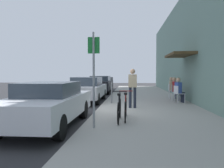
{
  "coord_description": "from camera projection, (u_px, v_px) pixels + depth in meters",
  "views": [
    {
      "loc": [
        1.39,
        -9.22,
        1.6
      ],
      "look_at": [
        0.14,
        5.84,
        0.91
      ],
      "focal_mm": 35.49,
      "sensor_mm": 36.0,
      "label": 1
    }
  ],
  "objects": [
    {
      "name": "parked_car_2",
      "position": [
        100.0,
        84.0,
        18.44
      ],
      "size": [
        1.8,
        4.4,
        1.43
      ],
      "color": "black",
      "rests_on": "ground_plane"
    },
    {
      "name": "seated_patron_2",
      "position": [
        172.0,
        87.0,
        13.27
      ],
      "size": [
        0.45,
        0.39,
        1.29
      ],
      "color": "#232838",
      "rests_on": "sidewalk_slab"
    },
    {
      "name": "seated_patron_1",
      "position": [
        175.0,
        88.0,
        12.36
      ],
      "size": [
        0.47,
        0.41,
        1.29
      ],
      "color": "#232838",
      "rests_on": "sidewalk_slab"
    },
    {
      "name": "parking_meter",
      "position": [
        112.0,
        88.0,
        11.16
      ],
      "size": [
        0.12,
        0.1,
        1.32
      ],
      "color": "slate",
      "rests_on": "sidewalk_slab"
    },
    {
      "name": "ground_plane",
      "position": [
        97.0,
        112.0,
        9.37
      ],
      "size": [
        60.0,
        60.0,
        0.0
      ],
      "primitive_type": "plane",
      "color": "#2D2D30"
    },
    {
      "name": "seated_patron_0",
      "position": [
        179.0,
        89.0,
        11.37
      ],
      "size": [
        0.5,
        0.46,
        1.29
      ],
      "color": "#232838",
      "rests_on": "sidewalk_slab"
    },
    {
      "name": "sidewalk_slab",
      "position": [
        147.0,
        104.0,
        11.17
      ],
      "size": [
        4.5,
        32.0,
        0.12
      ],
      "primitive_type": "cube",
      "color": "#9E9B93",
      "rests_on": "ground_plane"
    },
    {
      "name": "bicycle_1",
      "position": [
        126.0,
        108.0,
        7.19
      ],
      "size": [
        0.46,
        1.71,
        0.9
      ],
      "color": "black",
      "rests_on": "sidewalk_slab"
    },
    {
      "name": "parked_car_1",
      "position": [
        87.0,
        89.0,
        12.72
      ],
      "size": [
        1.8,
        4.4,
        1.41
      ],
      "color": "#B7B7BC",
      "rests_on": "ground_plane"
    },
    {
      "name": "cafe_chair_0",
      "position": [
        178.0,
        93.0,
        11.36
      ],
      "size": [
        0.55,
        0.55,
        0.87
      ],
      "color": "silver",
      "rests_on": "sidewalk_slab"
    },
    {
      "name": "pedestrian_standing",
      "position": [
        133.0,
        85.0,
        9.57
      ],
      "size": [
        0.36,
        0.22,
        1.7
      ],
      "color": "#232838",
      "rests_on": "sidewalk_slab"
    },
    {
      "name": "parked_car_0",
      "position": [
        48.0,
        103.0,
        6.74
      ],
      "size": [
        1.8,
        4.4,
        1.34
      ],
      "color": "silver",
      "rests_on": "ground_plane"
    },
    {
      "name": "cafe_chair_2",
      "position": [
        171.0,
        90.0,
        13.29
      ],
      "size": [
        0.48,
        0.48,
        0.87
      ],
      "color": "silver",
      "rests_on": "sidewalk_slab"
    },
    {
      "name": "cafe_chair_1",
      "position": [
        174.0,
        91.0,
        12.39
      ],
      "size": [
        0.51,
        0.51,
        0.87
      ],
      "color": "silver",
      "rests_on": "sidewalk_slab"
    },
    {
      "name": "building_facade",
      "position": [
        197.0,
        42.0,
        10.83
      ],
      "size": [
        1.4,
        32.0,
        6.37
      ],
      "color": "gray",
      "rests_on": "ground_plane"
    },
    {
      "name": "street_sign",
      "position": [
        94.0,
        72.0,
        5.97
      ],
      "size": [
        0.32,
        0.06,
        2.6
      ],
      "color": "gray",
      "rests_on": "sidewalk_slab"
    },
    {
      "name": "bicycle_0",
      "position": [
        119.0,
        109.0,
        6.95
      ],
      "size": [
        0.46,
        1.71,
        0.9
      ],
      "color": "black",
      "rests_on": "sidewalk_slab"
    }
  ]
}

